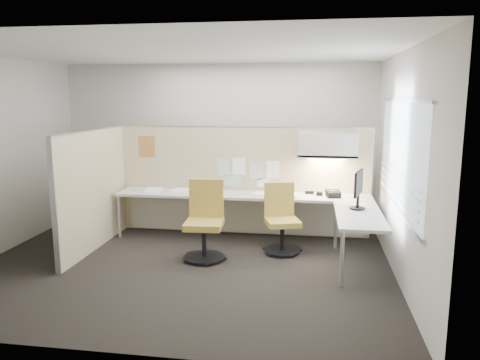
% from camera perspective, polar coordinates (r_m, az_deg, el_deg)
% --- Properties ---
extents(floor, '(5.50, 4.50, 0.01)m').
position_cam_1_polar(floor, '(6.49, -6.76, -10.20)').
color(floor, black).
rests_on(floor, ground).
extents(ceiling, '(5.50, 4.50, 0.01)m').
position_cam_1_polar(ceiling, '(6.10, -7.33, 15.35)').
color(ceiling, white).
rests_on(ceiling, wall_back).
extents(wall_back, '(5.50, 0.02, 2.80)m').
position_cam_1_polar(wall_back, '(8.31, -2.81, 4.35)').
color(wall_back, beige).
rests_on(wall_back, ground).
extents(wall_front, '(5.50, 0.02, 2.80)m').
position_cam_1_polar(wall_front, '(4.05, -15.69, -2.31)').
color(wall_front, beige).
rests_on(wall_front, ground).
extents(wall_right, '(0.02, 4.50, 2.80)m').
position_cam_1_polar(wall_right, '(6.01, 19.12, 1.51)').
color(wall_right, beige).
rests_on(wall_right, ground).
extents(window_pane, '(0.01, 2.80, 1.30)m').
position_cam_1_polar(window_pane, '(5.98, 18.96, 2.94)').
color(window_pane, '#ACB8C8').
rests_on(window_pane, wall_right).
extents(partition_back, '(4.10, 0.06, 1.75)m').
position_cam_1_polar(partition_back, '(7.65, 0.28, -0.12)').
color(partition_back, tan).
rests_on(partition_back, floor).
extents(partition_left, '(0.06, 2.20, 1.75)m').
position_cam_1_polar(partition_left, '(7.22, -17.37, -1.22)').
color(partition_left, tan).
rests_on(partition_left, floor).
extents(desk, '(4.00, 2.07, 0.73)m').
position_cam_1_polar(desk, '(7.20, 2.72, -3.01)').
color(desk, beige).
rests_on(desk, floor).
extents(overhead_bin, '(0.90, 0.36, 0.38)m').
position_cam_1_polar(overhead_bin, '(7.28, 10.63, 4.22)').
color(overhead_bin, beige).
rests_on(overhead_bin, partition_back).
extents(task_light_strip, '(0.60, 0.06, 0.02)m').
position_cam_1_polar(task_light_strip, '(7.30, 10.58, 2.58)').
color(task_light_strip, '#FFEABF').
rests_on(task_light_strip, overhead_bin).
extents(pinned_papers, '(1.01, 0.00, 0.47)m').
position_cam_1_polar(pinned_papers, '(7.58, 0.84, 0.99)').
color(pinned_papers, '#8CBF8C').
rests_on(pinned_papers, partition_back).
extents(poster, '(0.28, 0.00, 0.35)m').
position_cam_1_polar(poster, '(7.94, -11.28, 4.03)').
color(poster, orange).
rests_on(poster, partition_back).
extents(chair_left, '(0.57, 0.57, 1.08)m').
position_cam_1_polar(chair_left, '(6.56, -4.31, -5.24)').
color(chair_left, black).
rests_on(chair_left, floor).
extents(chair_right, '(0.58, 0.59, 0.99)m').
position_cam_1_polar(chair_right, '(6.85, 5.04, -4.97)').
color(chair_right, black).
rests_on(chair_right, floor).
extents(monitor, '(0.21, 0.49, 0.52)m').
position_cam_1_polar(monitor, '(6.50, 14.24, -0.88)').
color(monitor, black).
rests_on(monitor, desk).
extents(phone, '(0.25, 0.23, 0.12)m').
position_cam_1_polar(phone, '(7.25, 11.25, -1.66)').
color(phone, black).
rests_on(phone, desk).
extents(stapler, '(0.14, 0.04, 0.05)m').
position_cam_1_polar(stapler, '(7.41, 8.47, -1.52)').
color(stapler, black).
rests_on(stapler, desk).
extents(tape_dispenser, '(0.10, 0.06, 0.06)m').
position_cam_1_polar(tape_dispenser, '(7.32, 9.66, -1.67)').
color(tape_dispenser, black).
rests_on(tape_dispenser, desk).
extents(coat_hook, '(0.18, 0.43, 1.30)m').
position_cam_1_polar(coat_hook, '(6.63, -20.64, 2.40)').
color(coat_hook, silver).
rests_on(coat_hook, partition_left).
extents(paper_stack_0, '(0.26, 0.33, 0.03)m').
position_cam_1_polar(paper_stack_0, '(7.73, -10.50, -1.18)').
color(paper_stack_0, white).
rests_on(paper_stack_0, desk).
extents(paper_stack_1, '(0.24, 0.31, 0.02)m').
position_cam_1_polar(paper_stack_1, '(7.65, -7.27, -1.23)').
color(paper_stack_1, white).
rests_on(paper_stack_1, desk).
extents(paper_stack_2, '(0.28, 0.33, 0.05)m').
position_cam_1_polar(paper_stack_2, '(7.36, -2.88, -1.52)').
color(paper_stack_2, white).
rests_on(paper_stack_2, desk).
extents(paper_stack_3, '(0.25, 0.32, 0.02)m').
position_cam_1_polar(paper_stack_3, '(7.33, 2.61, -1.68)').
color(paper_stack_3, white).
rests_on(paper_stack_3, desk).
extents(paper_stack_4, '(0.24, 0.30, 0.03)m').
position_cam_1_polar(paper_stack_4, '(7.22, 6.21, -1.88)').
color(paper_stack_4, white).
rests_on(paper_stack_4, desk).
extents(paper_stack_5, '(0.28, 0.34, 0.02)m').
position_cam_1_polar(paper_stack_5, '(6.72, 14.38, -3.09)').
color(paper_stack_5, white).
rests_on(paper_stack_5, desk).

